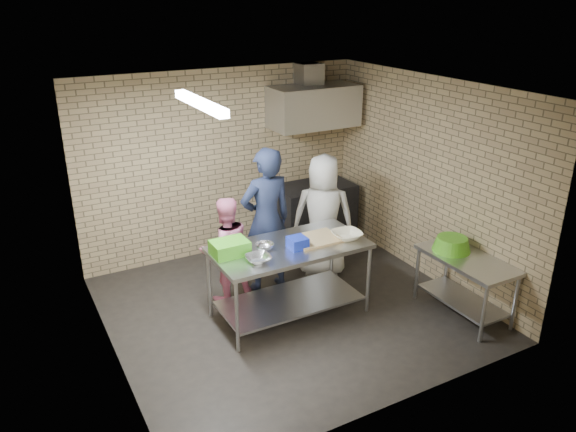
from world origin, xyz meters
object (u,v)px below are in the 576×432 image
object	(u,v)px
side_counter	(464,286)
stove	(314,213)
prep_table	(289,280)
green_basin	(452,244)
green_crate	(230,248)
blue_tub	(298,243)
man_navy	(266,221)
woman_pink	(226,249)
bottle_green	(333,107)
bottle_red	(310,109)
woman_white	(323,216)

from	to	relation	value
side_counter	stove	size ratio (longest dim) A/B	1.00
prep_table	green_basin	xyz separation A→B (m)	(1.82, -0.75, 0.38)
green_crate	blue_tub	xyz separation A→B (m)	(0.75, -0.22, -0.02)
stove	green_basin	xyz separation A→B (m)	(0.43, -2.50, 0.38)
prep_table	stove	distance (m)	2.24
prep_table	green_basin	size ratio (longest dim) A/B	3.97
green_crate	green_basin	distance (m)	2.67
man_navy	prep_table	bearing A→B (deg)	85.39
stove	blue_tub	distance (m)	2.35
green_crate	woman_pink	bearing A→B (deg)	72.69
green_crate	man_navy	bearing A→B (deg)	38.24
green_basin	man_navy	distance (m)	2.30
bottle_green	green_crate	bearing A→B (deg)	-143.65
woman_pink	prep_table	bearing A→B (deg)	127.05
side_counter	bottle_red	distance (m)	3.44
side_counter	woman_pink	size ratio (longest dim) A/B	0.88
stove	man_navy	world-z (taller)	man_navy
stove	woman_pink	size ratio (longest dim) A/B	0.88
side_counter	bottle_green	xyz separation A→B (m)	(0.00, 2.99, 1.64)
side_counter	bottle_red	size ratio (longest dim) A/B	6.67
side_counter	woman_white	bearing A→B (deg)	118.37
prep_table	green_basin	world-z (taller)	green_basin
green_crate	blue_tub	world-z (taller)	green_crate
bottle_red	man_navy	world-z (taller)	bottle_red
bottle_red	side_counter	bearing A→B (deg)	-82.38
stove	green_basin	bearing A→B (deg)	-80.24
side_counter	blue_tub	xyz separation A→B (m)	(-1.79, 0.90, 0.60)
stove	blue_tub	xyz separation A→B (m)	(-1.34, -1.85, 0.53)
green_basin	bottle_red	distance (m)	3.01
bottle_red	woman_white	world-z (taller)	bottle_red
prep_table	woman_white	bearing A→B (deg)	38.48
side_counter	prep_table	bearing A→B (deg)	151.60
woman_pink	stove	bearing A→B (deg)	-150.18
green_crate	bottle_red	distance (m)	3.03
prep_table	blue_tub	size ratio (longest dim) A/B	9.00
stove	blue_tub	bearing A→B (deg)	-125.97
stove	woman_pink	distance (m)	2.19
man_navy	bottle_green	bearing A→B (deg)	-144.66
bottle_red	woman_pink	world-z (taller)	bottle_red
man_navy	woman_white	bearing A→B (deg)	-179.44
woman_pink	bottle_red	bearing A→B (deg)	-145.60
bottle_red	woman_white	distance (m)	1.81
woman_white	green_basin	bearing A→B (deg)	154.45
green_crate	bottle_green	distance (m)	3.32
blue_tub	woman_white	world-z (taller)	woman_white
bottle_red	man_navy	size ratio (longest dim) A/B	0.09
woman_white	prep_table	bearing A→B (deg)	71.21
stove	bottle_red	distance (m)	1.60
bottle_red	bottle_green	xyz separation A→B (m)	(0.40, 0.00, -0.01)
man_navy	woman_pink	size ratio (longest dim) A/B	1.40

